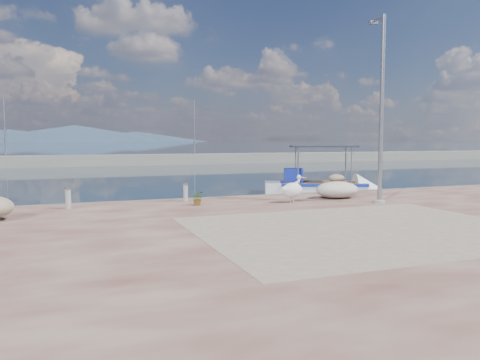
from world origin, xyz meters
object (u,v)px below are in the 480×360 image
object	(u,v)px
boat_right	(321,189)
lamp_post	(381,116)
pelican	(293,190)
bollard_near	(186,191)

from	to	relation	value
boat_right	lamp_post	bearing A→B (deg)	-80.82
pelican	boat_right	bearing A→B (deg)	47.75
bollard_near	boat_right	bearing A→B (deg)	26.15
pelican	bollard_near	xyz separation A→B (m)	(-3.72, 1.82, -0.11)
lamp_post	bollard_near	bearing A→B (deg)	156.27
boat_right	bollard_near	distance (m)	9.53
pelican	lamp_post	xyz separation A→B (m)	(3.08, -1.17, 2.80)
lamp_post	bollard_near	xyz separation A→B (m)	(-6.80, 2.99, -2.91)
lamp_post	bollard_near	size ratio (longest dim) A/B	9.71
boat_right	bollard_near	bearing A→B (deg)	-131.12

